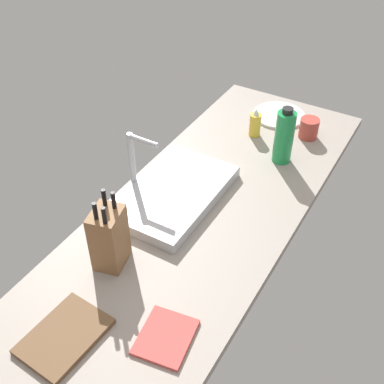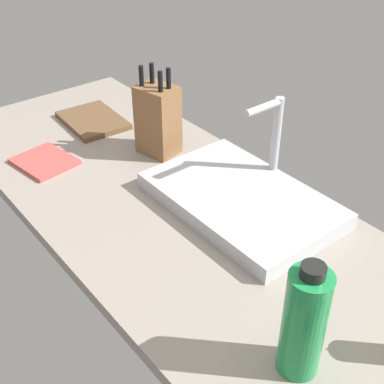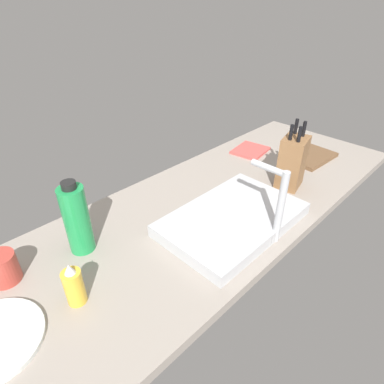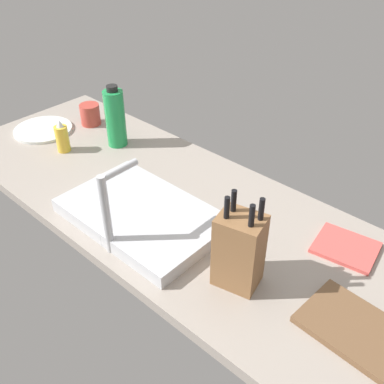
% 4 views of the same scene
% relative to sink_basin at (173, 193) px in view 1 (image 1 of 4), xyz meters
% --- Properties ---
extents(countertop_slab, '(1.93, 0.67, 0.04)m').
position_rel_sink_basin_xyz_m(countertop_slab, '(-0.03, -0.13, -0.04)').
color(countertop_slab, gray).
rests_on(countertop_slab, ground).
extents(sink_basin, '(0.50, 0.32, 0.04)m').
position_rel_sink_basin_xyz_m(sink_basin, '(0.00, 0.00, 0.00)').
color(sink_basin, '#B7BABF').
rests_on(sink_basin, countertop_slab).
extents(faucet, '(0.06, 0.13, 0.26)m').
position_rel_sink_basin_xyz_m(faucet, '(-0.03, 0.14, 0.13)').
color(faucet, '#B7BABF').
rests_on(faucet, countertop_slab).
extents(knife_block, '(0.13, 0.12, 0.28)m').
position_rel_sink_basin_xyz_m(knife_block, '(-0.37, 0.00, 0.09)').
color(knife_block, brown).
rests_on(knife_block, countertop_slab).
extents(cutting_board, '(0.25, 0.19, 0.02)m').
position_rel_sink_basin_xyz_m(cutting_board, '(-0.68, -0.06, -0.01)').
color(cutting_board, brown).
rests_on(cutting_board, countertop_slab).
extents(soap_bottle, '(0.05, 0.05, 0.13)m').
position_rel_sink_basin_xyz_m(soap_bottle, '(0.55, -0.09, 0.03)').
color(soap_bottle, gold).
rests_on(soap_bottle, countertop_slab).
extents(water_bottle, '(0.08, 0.08, 0.25)m').
position_rel_sink_basin_xyz_m(water_bottle, '(0.43, -0.26, 0.09)').
color(water_bottle, '#1E8E47').
rests_on(water_bottle, countertop_slab).
extents(dinner_plate, '(0.24, 0.24, 0.01)m').
position_rel_sink_basin_xyz_m(dinner_plate, '(0.75, -0.12, -0.02)').
color(dinner_plate, silver).
rests_on(dinner_plate, countertop_slab).
extents(dish_towel, '(0.19, 0.17, 0.01)m').
position_rel_sink_basin_xyz_m(dish_towel, '(-0.53, -0.31, -0.02)').
color(dish_towel, '#CC4C47').
rests_on(dish_towel, countertop_slab).
extents(coffee_mug, '(0.08, 0.08, 0.09)m').
position_rel_sink_basin_xyz_m(coffee_mug, '(0.66, -0.30, 0.02)').
color(coffee_mug, '#B23D33').
rests_on(coffee_mug, countertop_slab).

